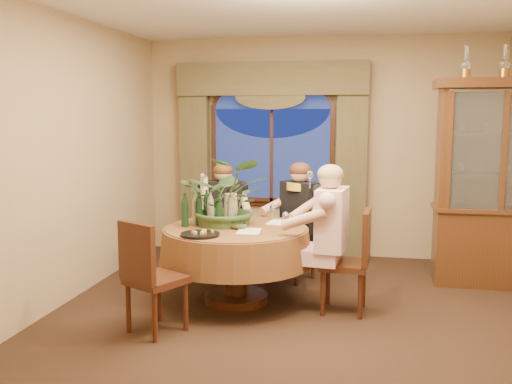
% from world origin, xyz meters
% --- Properties ---
extents(floor, '(5.00, 5.00, 0.00)m').
position_xyz_m(floor, '(0.00, 0.00, 0.00)').
color(floor, black).
rests_on(floor, ground).
extents(wall_back, '(4.50, 0.00, 4.50)m').
position_xyz_m(wall_back, '(0.00, 2.50, 1.40)').
color(wall_back, '#A08561').
rests_on(wall_back, ground).
extents(window, '(1.62, 0.10, 1.32)m').
position_xyz_m(window, '(-0.60, 2.43, 1.30)').
color(window, navy).
rests_on(window, wall_back).
extents(arched_transom, '(1.60, 0.06, 0.44)m').
position_xyz_m(arched_transom, '(-0.60, 2.43, 2.08)').
color(arched_transom, navy).
rests_on(arched_transom, wall_back).
extents(drapery_left, '(0.38, 0.14, 2.32)m').
position_xyz_m(drapery_left, '(-1.63, 2.38, 1.18)').
color(drapery_left, '#484124').
rests_on(drapery_left, floor).
extents(drapery_right, '(0.38, 0.14, 2.32)m').
position_xyz_m(drapery_right, '(0.43, 2.38, 1.18)').
color(drapery_right, '#484124').
rests_on(drapery_right, floor).
extents(swag_valance, '(2.45, 0.16, 0.42)m').
position_xyz_m(swag_valance, '(-0.60, 2.35, 2.28)').
color(swag_valance, '#484124').
rests_on(swag_valance, wall_back).
extents(dining_table, '(1.70, 1.70, 0.75)m').
position_xyz_m(dining_table, '(-0.61, 0.42, 0.38)').
color(dining_table, maroon).
rests_on(dining_table, floor).
extents(china_cabinet, '(1.36, 0.54, 2.21)m').
position_xyz_m(china_cabinet, '(1.99, 1.51, 1.10)').
color(china_cabinet, '#3B2012').
rests_on(china_cabinet, floor).
extents(oil_lamp_left, '(0.11, 0.11, 0.34)m').
position_xyz_m(oil_lamp_left, '(1.61, 1.51, 2.38)').
color(oil_lamp_left, '#A5722D').
rests_on(oil_lamp_left, china_cabinet).
extents(oil_lamp_center, '(0.11, 0.11, 0.34)m').
position_xyz_m(oil_lamp_center, '(1.99, 1.51, 2.38)').
color(oil_lamp_center, '#A5722D').
rests_on(oil_lamp_center, china_cabinet).
extents(chair_right, '(0.45, 0.45, 0.96)m').
position_xyz_m(chair_right, '(0.44, 0.34, 0.48)').
color(chair_right, black).
rests_on(chair_right, floor).
extents(chair_back_right, '(0.56, 0.56, 0.96)m').
position_xyz_m(chair_back_right, '(-0.17, 1.29, 0.48)').
color(chair_back_right, black).
rests_on(chair_back_right, floor).
extents(chair_back, '(0.53, 0.53, 0.96)m').
position_xyz_m(chair_back, '(-0.94, 1.37, 0.48)').
color(chair_back, black).
rests_on(chair_back, floor).
extents(chair_front_left, '(0.57, 0.57, 0.96)m').
position_xyz_m(chair_front_left, '(-1.10, -0.46, 0.48)').
color(chair_front_left, black).
rests_on(chair_front_left, floor).
extents(person_pink, '(0.51, 0.55, 1.39)m').
position_xyz_m(person_pink, '(0.32, 0.31, 0.70)').
color(person_pink, beige).
rests_on(person_pink, floor).
extents(person_back, '(0.59, 0.57, 1.30)m').
position_xyz_m(person_back, '(-0.97, 1.33, 0.65)').
color(person_back, black).
rests_on(person_back, floor).
extents(person_scarf, '(0.64, 0.64, 1.33)m').
position_xyz_m(person_scarf, '(-0.07, 1.17, 0.67)').
color(person_scarf, black).
rests_on(person_scarf, floor).
extents(stoneware_vase, '(0.16, 0.16, 0.30)m').
position_xyz_m(stoneware_vase, '(-0.70, 0.58, 0.90)').
color(stoneware_vase, gray).
rests_on(stoneware_vase, dining_table).
extents(centerpiece_plant, '(0.87, 0.97, 0.75)m').
position_xyz_m(centerpiece_plant, '(-0.72, 0.55, 1.33)').
color(centerpiece_plant, '#35552E').
rests_on(centerpiece_plant, dining_table).
extents(olive_bowl, '(0.17, 0.17, 0.05)m').
position_xyz_m(olive_bowl, '(-0.57, 0.36, 0.78)').
color(olive_bowl, '#48532D').
rests_on(olive_bowl, dining_table).
extents(cheese_platter, '(0.36, 0.36, 0.02)m').
position_xyz_m(cheese_platter, '(-0.84, -0.03, 0.76)').
color(cheese_platter, black).
rests_on(cheese_platter, dining_table).
extents(wine_bottle_0, '(0.07, 0.07, 0.33)m').
position_xyz_m(wine_bottle_0, '(-0.96, 0.61, 0.92)').
color(wine_bottle_0, black).
rests_on(wine_bottle_0, dining_table).
extents(wine_bottle_1, '(0.07, 0.07, 0.33)m').
position_xyz_m(wine_bottle_1, '(-0.76, 0.33, 0.92)').
color(wine_bottle_1, black).
rests_on(wine_bottle_1, dining_table).
extents(wine_bottle_2, '(0.07, 0.07, 0.33)m').
position_xyz_m(wine_bottle_2, '(-0.88, 0.48, 0.92)').
color(wine_bottle_2, tan).
rests_on(wine_bottle_2, dining_table).
extents(wine_bottle_3, '(0.07, 0.07, 0.33)m').
position_xyz_m(wine_bottle_3, '(-0.99, 0.44, 0.92)').
color(wine_bottle_3, black).
rests_on(wine_bottle_3, dining_table).
extents(wine_bottle_4, '(0.07, 0.07, 0.33)m').
position_xyz_m(wine_bottle_4, '(-1.10, 0.34, 0.92)').
color(wine_bottle_4, black).
rests_on(wine_bottle_4, dining_table).
extents(wine_bottle_5, '(0.07, 0.07, 0.33)m').
position_xyz_m(wine_bottle_5, '(-1.04, 0.50, 0.92)').
color(wine_bottle_5, tan).
rests_on(wine_bottle_5, dining_table).
extents(tasting_paper_0, '(0.23, 0.31, 0.00)m').
position_xyz_m(tasting_paper_0, '(-0.45, 0.24, 0.75)').
color(tasting_paper_0, white).
rests_on(tasting_paper_0, dining_table).
extents(tasting_paper_1, '(0.25, 0.33, 0.00)m').
position_xyz_m(tasting_paper_1, '(-0.24, 0.72, 0.75)').
color(tasting_paper_1, white).
rests_on(tasting_paper_1, dining_table).
extents(wine_glass_person_pink, '(0.07, 0.07, 0.18)m').
position_xyz_m(wine_glass_person_pink, '(-0.12, 0.36, 0.84)').
color(wine_glass_person_pink, silver).
rests_on(wine_glass_person_pink, dining_table).
extents(wine_glass_person_back, '(0.07, 0.07, 0.18)m').
position_xyz_m(wine_glass_person_back, '(-0.80, 0.88, 0.84)').
color(wine_glass_person_back, silver).
rests_on(wine_glass_person_back, dining_table).
extents(wine_glass_person_scarf, '(0.07, 0.07, 0.18)m').
position_xyz_m(wine_glass_person_scarf, '(-0.32, 0.82, 0.84)').
color(wine_glass_person_scarf, silver).
rests_on(wine_glass_person_scarf, dining_table).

